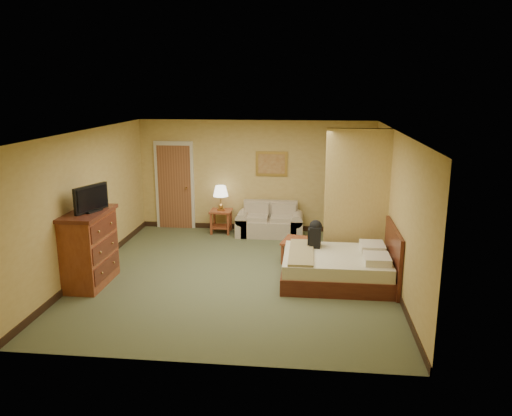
# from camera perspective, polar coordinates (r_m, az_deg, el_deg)

# --- Properties ---
(floor) EXTENTS (6.00, 6.00, 0.00)m
(floor) POSITION_cam_1_polar(r_m,az_deg,el_deg) (9.19, -2.06, -7.66)
(floor) COLOR #505738
(floor) RESTS_ON ground
(ceiling) EXTENTS (6.00, 6.00, 0.00)m
(ceiling) POSITION_cam_1_polar(r_m,az_deg,el_deg) (8.59, -2.21, 8.71)
(ceiling) COLOR white
(ceiling) RESTS_ON back_wall
(back_wall) EXTENTS (5.50, 0.02, 2.60)m
(back_wall) POSITION_cam_1_polar(r_m,az_deg,el_deg) (11.71, -0.02, 3.67)
(back_wall) COLOR tan
(back_wall) RESTS_ON floor
(left_wall) EXTENTS (0.02, 6.00, 2.60)m
(left_wall) POSITION_cam_1_polar(r_m,az_deg,el_deg) (9.58, -18.64, 0.65)
(left_wall) COLOR tan
(left_wall) RESTS_ON floor
(right_wall) EXTENTS (0.02, 6.00, 2.60)m
(right_wall) POSITION_cam_1_polar(r_m,az_deg,el_deg) (8.84, 15.81, -0.21)
(right_wall) COLOR tan
(right_wall) RESTS_ON floor
(partition) EXTENTS (1.20, 0.15, 2.60)m
(partition) POSITION_cam_1_polar(r_m,az_deg,el_deg) (9.65, 11.42, 1.20)
(partition) COLOR tan
(partition) RESTS_ON floor
(door) EXTENTS (0.94, 0.16, 2.10)m
(door) POSITION_cam_1_polar(r_m,az_deg,el_deg) (12.09, -9.27, 2.51)
(door) COLOR beige
(door) RESTS_ON floor
(baseboard) EXTENTS (5.50, 0.02, 0.12)m
(baseboard) POSITION_cam_1_polar(r_m,az_deg,el_deg) (11.98, -0.03, -2.19)
(baseboard) COLOR black
(baseboard) RESTS_ON floor
(loveseat) EXTENTS (1.52, 0.71, 0.77)m
(loveseat) POSITION_cam_1_polar(r_m,az_deg,el_deg) (11.49, 1.58, -1.91)
(loveseat) COLOR tan
(loveseat) RESTS_ON floor
(side_table) EXTENTS (0.49, 0.49, 0.54)m
(side_table) POSITION_cam_1_polar(r_m,az_deg,el_deg) (11.69, -4.01, -1.12)
(side_table) COLOR maroon
(side_table) RESTS_ON floor
(table_lamp) EXTENTS (0.35, 0.35, 0.58)m
(table_lamp) POSITION_cam_1_polar(r_m,az_deg,el_deg) (11.54, -4.06, 1.87)
(table_lamp) COLOR #B88A43
(table_lamp) RESTS_ON side_table
(coffee_table) EXTENTS (0.79, 0.79, 0.43)m
(coffee_table) POSITION_cam_1_polar(r_m,az_deg,el_deg) (9.83, 5.10, -4.36)
(coffee_table) COLOR maroon
(coffee_table) RESTS_ON floor
(wall_picture) EXTENTS (0.74, 0.04, 0.57)m
(wall_picture) POSITION_cam_1_polar(r_m,az_deg,el_deg) (11.60, 1.79, 5.06)
(wall_picture) COLOR #B78E3F
(wall_picture) RESTS_ON back_wall
(dresser) EXTENTS (0.64, 1.22, 1.30)m
(dresser) POSITION_cam_1_polar(r_m,az_deg,el_deg) (9.04, -18.50, -4.34)
(dresser) COLOR maroon
(dresser) RESTS_ON floor
(tv) EXTENTS (0.30, 0.72, 0.45)m
(tv) POSITION_cam_1_polar(r_m,az_deg,el_deg) (8.78, -18.33, 0.96)
(tv) COLOR black
(tv) RESTS_ON dresser
(bed) EXTENTS (1.92, 1.59, 1.03)m
(bed) POSITION_cam_1_polar(r_m,az_deg,el_deg) (8.90, 9.59, -6.65)
(bed) COLOR #491B11
(bed) RESTS_ON floor
(backpack) EXTENTS (0.23, 0.30, 0.50)m
(backpack) POSITION_cam_1_polar(r_m,az_deg,el_deg) (9.12, 6.82, -2.82)
(backpack) COLOR black
(backpack) RESTS_ON bed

